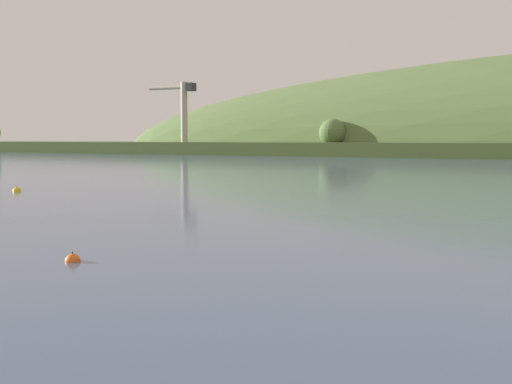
% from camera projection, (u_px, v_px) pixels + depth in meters
% --- Properties ---
extents(dockside_crane, '(15.99, 4.48, 21.97)m').
position_uv_depth(dockside_crane, '(183.00, 119.00, 199.72)').
color(dockside_crane, '#4C4C51').
rests_on(dockside_crane, ground).
extents(mooring_buoy_foreground, '(0.59, 0.59, 0.67)m').
position_uv_depth(mooring_buoy_foreground, '(73.00, 261.00, 24.91)').
color(mooring_buoy_foreground, '#EA5B19').
rests_on(mooring_buoy_foreground, ground).
extents(mooring_buoy_off_fishing_boat, '(0.73, 0.73, 0.81)m').
position_uv_depth(mooring_buoy_off_fishing_boat, '(17.00, 191.00, 58.67)').
color(mooring_buoy_off_fishing_boat, yellow).
rests_on(mooring_buoy_off_fishing_boat, ground).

